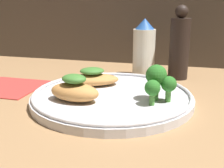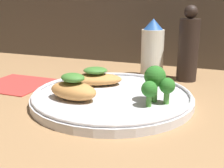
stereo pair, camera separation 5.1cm
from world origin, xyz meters
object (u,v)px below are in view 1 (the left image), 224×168
(broccoli_bunch, at_px, (158,81))
(pepper_grinder, at_px, (179,46))
(sauce_bottle, at_px, (144,49))
(plate, at_px, (112,97))

(broccoli_bunch, bearing_deg, pepper_grinder, 83.59)
(pepper_grinder, bearing_deg, sauce_bottle, 180.00)
(plate, relative_size, broccoli_bunch, 4.75)
(plate, height_order, pepper_grinder, pepper_grinder)
(broccoli_bunch, height_order, sauce_bottle, sauce_bottle)
(broccoli_bunch, distance_m, pepper_grinder, 0.22)
(plate, relative_size, pepper_grinder, 1.72)
(sauce_bottle, height_order, pepper_grinder, pepper_grinder)
(plate, bearing_deg, broccoli_bunch, -9.95)
(plate, xyz_separation_m, pepper_grinder, (0.11, 0.20, 0.07))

